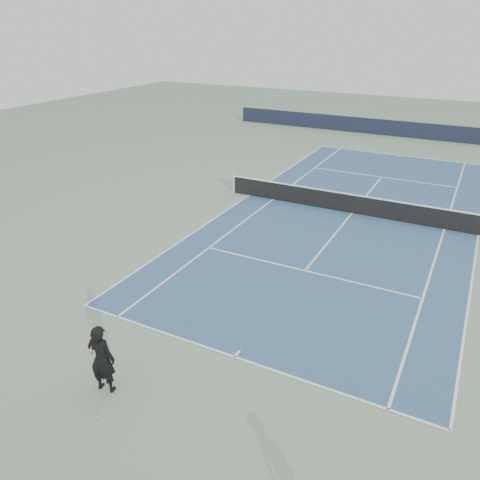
% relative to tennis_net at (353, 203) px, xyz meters
% --- Properties ---
extents(ground, '(80.00, 80.00, 0.00)m').
position_rel_tennis_net_xyz_m(ground, '(0.00, 0.00, -0.50)').
color(ground, gray).
extents(court_surface, '(10.97, 23.77, 0.01)m').
position_rel_tennis_net_xyz_m(court_surface, '(0.00, 0.00, -0.50)').
color(court_surface, '#325477').
rests_on(court_surface, ground).
extents(tennis_net, '(12.90, 0.10, 1.07)m').
position_rel_tennis_net_xyz_m(tennis_net, '(0.00, 0.00, 0.00)').
color(tennis_net, silver).
rests_on(tennis_net, ground).
extents(windscreen_far, '(30.00, 0.25, 1.20)m').
position_rel_tennis_net_xyz_m(windscreen_far, '(0.00, 17.88, 0.10)').
color(windscreen_far, black).
rests_on(windscreen_far, ground).
extents(tennis_player, '(0.84, 0.62, 1.88)m').
position_rel_tennis_net_xyz_m(tennis_player, '(-2.27, -14.42, 0.43)').
color(tennis_player, black).
rests_on(tennis_player, ground).
extents(tennis_ball, '(0.07, 0.07, 0.07)m').
position_rel_tennis_net_xyz_m(tennis_ball, '(-1.77, -15.26, -0.47)').
color(tennis_ball, '#B5D62B').
rests_on(tennis_ball, ground).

